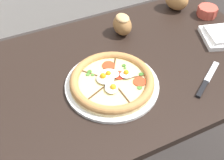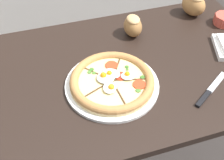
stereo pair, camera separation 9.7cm
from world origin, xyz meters
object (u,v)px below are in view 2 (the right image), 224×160
Objects in this scene: ramekin_bowl at (224,19)px; bread_piece_mid at (194,4)px; pizza at (112,82)px; knife_main at (211,89)px; dining_table at (126,91)px; bread_piece_near at (133,25)px.

bread_piece_mid reaches higher than ramekin_bowl.
pizza reaches higher than knife_main.
ramekin_bowl is at bearing 19.51° from knife_main.
dining_table is at bearing -148.04° from bread_piece_mid.
bread_piece_near is 0.33m from bread_piece_mid.
dining_table is 0.27m from bread_piece_near.
pizza is at bearing -123.34° from bread_piece_near.
pizza is 1.82× the size of knife_main.
ramekin_bowl is at bearing 20.16° from pizza.
bread_piece_mid reaches higher than dining_table.
bread_piece_near is (0.09, 0.19, 0.18)m from dining_table.
knife_main is at bearing -110.52° from bread_piece_mid.
ramekin_bowl is (0.59, 0.22, 0.00)m from pizza.
bread_piece_mid is at bearing 33.74° from pizza.
knife_main is at bearing -68.62° from bread_piece_near.
knife_main is at bearing -128.08° from ramekin_bowl.
bread_piece_near reaches higher than dining_table.
bread_piece_mid reaches higher than knife_main.
pizza is at bearing -159.84° from ramekin_bowl.
knife_main is (0.32, -0.12, -0.02)m from pizza.
dining_table is at bearing 41.50° from pizza.
ramekin_bowl is 0.43m from knife_main.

